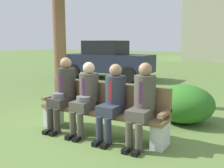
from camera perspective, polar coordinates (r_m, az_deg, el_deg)
The scene contains 8 objects.
ground_plane at distance 4.77m, azimuth -5.56°, elevation -10.58°, with size 80.00×80.00×0.00m, color #5C7A3A.
park_bench at distance 4.57m, azimuth -2.16°, elevation -5.70°, with size 2.40×0.44×0.90m.
seated_man_leftmost at distance 4.85m, azimuth -10.73°, elevation -1.30°, with size 0.34×0.72×1.34m.
seated_man_centerleft at distance 4.53m, azimuth -5.78°, elevation -2.33°, with size 0.34×0.72×1.27m.
seated_man_centerright at distance 4.24m, azimuth 0.17°, elevation -3.11°, with size 0.34×0.72×1.26m.
seated_man_rightmost at distance 4.01m, azimuth 6.75°, elevation -3.59°, with size 0.34×0.72×1.30m.
shrub_near_bench at distance 5.42m, azimuth 15.47°, elevation -4.20°, with size 1.23×1.13×0.77m, color #2F7223.
parked_car_near at distance 11.54m, azimuth -0.92°, elevation 5.39°, with size 3.93×1.76×1.68m.
Camera 1 is at (2.66, -3.62, 1.62)m, focal length 41.34 mm.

